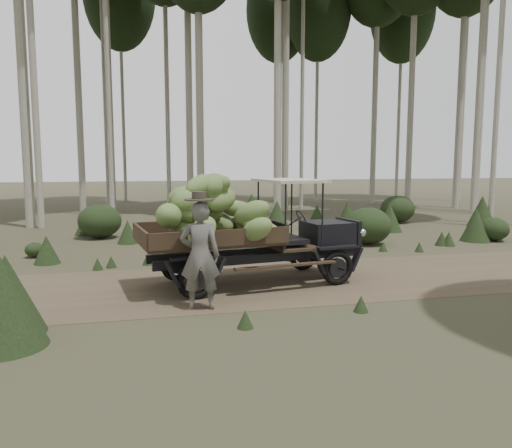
# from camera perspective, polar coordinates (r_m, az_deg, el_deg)

# --- Properties ---
(ground) EXTENTS (120.00, 120.00, 0.00)m
(ground) POSITION_cam_1_polar(r_m,az_deg,el_deg) (11.38, 7.00, -6.35)
(ground) COLOR #473D2B
(ground) RESTS_ON ground
(dirt_track) EXTENTS (70.00, 4.00, 0.01)m
(dirt_track) POSITION_cam_1_polar(r_m,az_deg,el_deg) (11.38, 7.00, -6.33)
(dirt_track) COLOR brown
(dirt_track) RESTS_ON ground
(banana_truck) EXTENTS (5.12, 2.75, 2.49)m
(banana_truck) POSITION_cam_1_polar(r_m,az_deg,el_deg) (10.50, -2.92, 0.60)
(banana_truck) COLOR black
(banana_truck) RESTS_ON ground
(farmer) EXTENTS (0.78, 0.60, 2.12)m
(farmer) POSITION_cam_1_polar(r_m,az_deg,el_deg) (8.96, -6.42, -3.45)
(farmer) COLOR #55524E
(farmer) RESTS_ON ground
(undergrowth) EXTENTS (22.11, 22.27, 1.39)m
(undergrowth) POSITION_cam_1_polar(r_m,az_deg,el_deg) (13.31, 4.40, -1.89)
(undergrowth) COLOR #233319
(undergrowth) RESTS_ON ground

